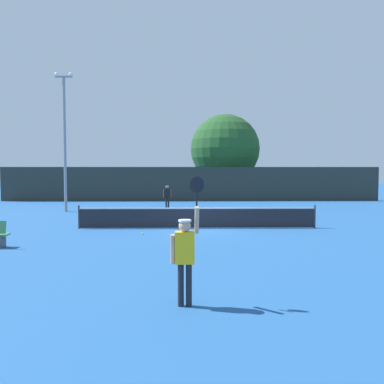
# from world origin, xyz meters

# --- Properties ---
(ground_plane) EXTENTS (120.00, 120.00, 0.00)m
(ground_plane) POSITION_xyz_m (0.00, 0.00, 0.00)
(ground_plane) COLOR #235693
(tennis_net) EXTENTS (11.02, 0.08, 1.07)m
(tennis_net) POSITION_xyz_m (0.00, 0.00, 0.51)
(tennis_net) COLOR #232328
(tennis_net) RESTS_ON ground
(perimeter_fence) EXTENTS (32.82, 0.12, 2.95)m
(perimeter_fence) POSITION_xyz_m (0.00, 16.42, 1.48)
(perimeter_fence) COLOR #2D332D
(perimeter_fence) RESTS_ON ground
(player_serving) EXTENTS (0.68, 0.40, 2.59)m
(player_serving) POSITION_xyz_m (-0.60, -10.68, 1.15)
(player_serving) COLOR yellow
(player_serving) RESTS_ON ground
(player_receiving) EXTENTS (0.57, 0.23, 1.57)m
(player_receiving) POSITION_xyz_m (-1.81, 9.83, 0.95)
(player_receiving) COLOR black
(player_receiving) RESTS_ON ground
(tennis_ball) EXTENTS (0.07, 0.07, 0.07)m
(tennis_ball) POSITION_xyz_m (-2.36, -1.76, 0.03)
(tennis_ball) COLOR #CCE033
(tennis_ball) RESTS_ON ground
(light_pole) EXTENTS (1.18, 0.28, 8.91)m
(light_pole) POSITION_xyz_m (-8.30, 7.65, 5.03)
(light_pole) COLOR gray
(light_pole) RESTS_ON ground
(large_tree) EXTENTS (6.74, 6.74, 8.10)m
(large_tree) POSITION_xyz_m (3.39, 20.92, 4.73)
(large_tree) COLOR brown
(large_tree) RESTS_ON ground
(parked_car_near) EXTENTS (1.92, 4.20, 1.69)m
(parked_car_near) POSITION_xyz_m (5.97, 21.73, 0.78)
(parked_car_near) COLOR #B7B7BC
(parked_car_near) RESTS_ON ground
(parked_car_mid) EXTENTS (2.23, 4.34, 1.69)m
(parked_car_mid) POSITION_xyz_m (10.44, 24.42, 0.78)
(parked_car_mid) COLOR #B7B7BC
(parked_car_mid) RESTS_ON ground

